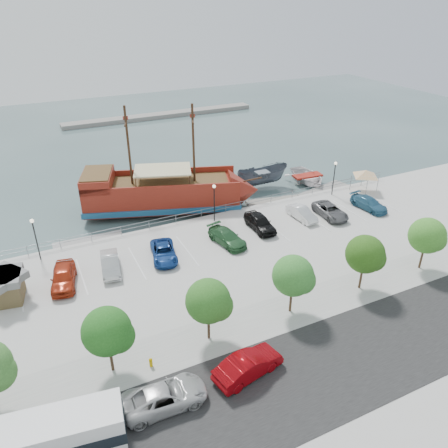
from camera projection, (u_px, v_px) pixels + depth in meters
name	position (u px, v px, depth m)	size (l,w,h in m)	color
ground	(242.00, 257.00, 43.27)	(160.00, 160.00, 0.00)	#354949
land_slab	(403.00, 420.00, 26.41)	(100.00, 58.00, 1.20)	#B6B5B2
street	(350.00, 358.00, 30.09)	(100.00, 8.00, 0.04)	black
sidewalk	(300.00, 307.00, 34.85)	(100.00, 4.00, 0.05)	#959595
seawall_railing	(210.00, 212.00, 48.73)	(50.00, 0.06, 1.00)	slate
far_shore	(161.00, 115.00, 90.54)	(40.00, 3.00, 0.80)	gray
pirate_ship	(175.00, 193.00, 51.55)	(21.22, 11.90, 13.16)	maroon
patrol_boat	(262.00, 178.00, 57.83)	(2.68, 7.13, 2.76)	#464B56
speedboat	(307.00, 178.00, 59.51)	(4.75, 6.65, 1.38)	silver
dock_west	(89.00, 242.00, 45.43)	(7.06, 2.02, 0.40)	gray
dock_mid	(274.00, 202.00, 54.06)	(6.94, 1.98, 0.40)	gray
dock_east	(323.00, 191.00, 56.90)	(7.74, 2.21, 0.44)	gray
shed	(4.00, 287.00, 35.12)	(3.48, 3.48, 2.48)	brown
canopy_tent	(366.00, 170.00, 53.86)	(4.53, 4.53, 3.15)	slate
street_van	(165.00, 396.00, 26.35)	(2.41, 5.23, 1.45)	#B4B4B4
street_sedan	(248.00, 365.00, 28.43)	(1.70, 4.89, 1.61)	#850409
shuttle_bus	(59.00, 435.00, 23.54)	(7.26, 3.45, 2.46)	silver
fire_hydrant	(151.00, 362.00, 29.22)	(0.25, 0.25, 0.71)	#CC9D00
lamp_post_left	(34.00, 232.00, 39.68)	(0.36, 0.36, 4.28)	black
lamp_post_mid	(214.00, 196.00, 46.56)	(0.36, 0.36, 4.28)	black
lamp_post_right	(335.00, 172.00, 52.67)	(0.36, 0.36, 4.28)	black
tree_b	(110.00, 332.00, 27.56)	(3.30, 3.20, 5.00)	#473321
tree_c	(210.00, 302.00, 30.24)	(3.30, 3.20, 5.00)	#473321
tree_d	(295.00, 277.00, 32.91)	(3.30, 3.20, 5.00)	#473321
tree_e	(367.00, 255.00, 35.58)	(3.30, 3.20, 5.00)	#473321
tree_f	(429.00, 237.00, 38.26)	(3.30, 3.20, 5.00)	#473321
parked_car_a	(63.00, 277.00, 37.19)	(1.93, 4.81, 1.64)	#A62B12
parked_car_b	(110.00, 264.00, 39.09)	(1.54, 4.43, 1.46)	silver
parked_car_c	(164.00, 252.00, 40.94)	(2.19, 4.76, 1.32)	navy
parked_car_d	(227.00, 237.00, 43.33)	(1.95, 4.80, 1.39)	#2B5E33
parked_car_e	(260.00, 222.00, 45.87)	(1.91, 4.75, 1.62)	black
parked_car_f	(302.00, 213.00, 48.02)	(1.44, 4.14, 1.36)	white
parked_car_g	(330.00, 211.00, 48.55)	(2.25, 4.89, 1.36)	#595A5C
parked_car_h	(369.00, 203.00, 50.24)	(1.92, 4.72, 1.37)	#2B6080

